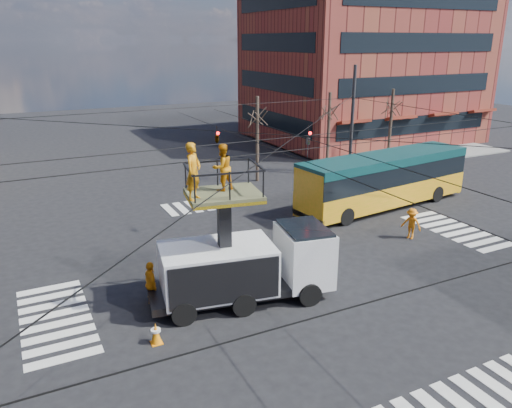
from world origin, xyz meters
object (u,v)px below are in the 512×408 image
object	(u,v)px
utility_truck	(245,250)
city_bus	(384,179)
traffic_cone	(156,333)
flagger	(411,224)
worker_ground	(151,284)

from	to	relation	value
utility_truck	city_bus	world-z (taller)	utility_truck
utility_truck	city_bus	size ratio (longest dim) A/B	0.61
utility_truck	traffic_cone	world-z (taller)	utility_truck
city_bus	flagger	distance (m)	5.26
worker_ground	utility_truck	bearing A→B (deg)	-112.76
traffic_cone	worker_ground	bearing A→B (deg)	77.49
worker_ground	flagger	world-z (taller)	worker_ground
utility_truck	worker_ground	distance (m)	3.78
worker_ground	flagger	distance (m)	13.63
utility_truck	traffic_cone	bearing A→B (deg)	-150.76
utility_truck	traffic_cone	distance (m)	4.52
utility_truck	traffic_cone	xyz separation A→B (m)	(-3.96, -1.39, -1.67)
flagger	traffic_cone	bearing A→B (deg)	-101.59
utility_truck	flagger	xyz separation A→B (m)	(10.22, 1.89, -1.25)
utility_truck	city_bus	bearing A→B (deg)	38.01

